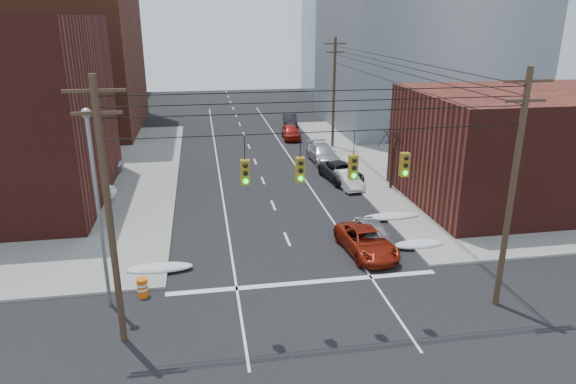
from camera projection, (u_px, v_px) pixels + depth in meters
name	position (u px, v px, depth m)	size (l,w,h in m)	color
ground	(338.00, 363.00, 20.17)	(160.00, 160.00, 0.00)	black
sidewalk_ne	(536.00, 156.00, 49.63)	(40.00, 40.00, 0.15)	gray
building_brick_far	(65.00, 61.00, 83.06)	(22.00, 18.00, 12.00)	#4B1A16
building_office	(425.00, 20.00, 60.66)	(22.00, 20.00, 25.00)	gray
building_glass	(370.00, 28.00, 85.70)	(20.00, 18.00, 22.00)	gray
building_storefront	(526.00, 148.00, 36.67)	(16.00, 12.00, 8.00)	#4B1A16
utility_pole_left	(109.00, 212.00, 19.73)	(2.20, 0.28, 11.00)	#473323
utility_pole_right	(513.00, 188.00, 22.45)	(2.20, 0.28, 11.00)	#473323
utility_pole_far	(334.00, 91.00, 51.35)	(2.20, 0.28, 11.00)	#473323
traffic_signals	(327.00, 167.00, 20.63)	(17.00, 0.42, 2.02)	black
street_light	(96.00, 194.00, 22.45)	(0.44, 0.44, 9.32)	gray
bare_tree	(392.00, 161.00, 39.60)	(2.09, 2.20, 4.93)	black
snow_nw	(160.00, 268.00, 27.31)	(3.50, 1.08, 0.42)	silver
snow_ne	(418.00, 244.00, 30.14)	(3.00, 1.08, 0.42)	silver
snow_east_far	(391.00, 217.00, 34.34)	(4.00, 1.08, 0.42)	silver
red_pickup	(366.00, 241.00, 29.31)	(2.38, 5.15, 1.43)	maroon
parked_car_a	(373.00, 235.00, 30.07)	(1.78, 4.42, 1.51)	#ACABB0
parked_car_b	(348.00, 180.00, 40.63)	(1.39, 3.99, 1.31)	silver
parked_car_c	(341.00, 172.00, 42.37)	(2.41, 5.23, 1.45)	black
parked_car_d	(323.00, 153.00, 47.88)	(2.21, 5.43, 1.58)	#BAB9BE
parked_car_e	(291.00, 132.00, 56.77)	(1.83, 4.56, 1.55)	#9A130E
parked_car_f	(290.00, 120.00, 63.83)	(1.55, 4.45, 1.47)	black
lot_car_a	(88.00, 191.00, 37.57)	(1.36, 3.89, 1.28)	white
lot_car_b	(91.00, 163.00, 44.27)	(2.57, 5.57, 1.55)	#AAAAAE
lot_car_c	(6.00, 202.00, 35.13)	(2.00, 4.93, 1.43)	black
lot_car_d	(68.00, 160.00, 45.01)	(1.84, 4.56, 1.55)	#B6B6BB
construction_barrel	(143.00, 288.00, 24.79)	(0.67, 0.67, 0.94)	#F35B0C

